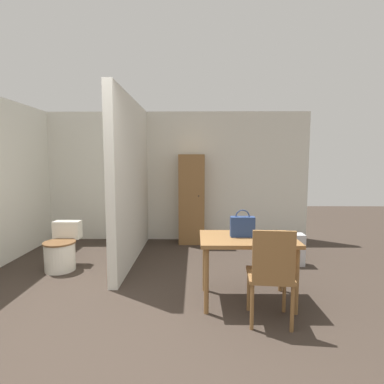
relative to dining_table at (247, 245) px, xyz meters
name	(u,v)px	position (x,y,z in m)	size (l,w,h in m)	color
ground_plane	(122,356)	(-1.16, -0.96, -0.64)	(16.00, 16.00, 0.00)	#382D26
wall_back	(166,177)	(-1.16, 2.69, 0.61)	(5.56, 0.12, 2.50)	silver
partition_wall	(131,181)	(-1.57, 1.45, 0.61)	(0.12, 2.37, 2.50)	silver
dining_table	(247,245)	(0.00, 0.00, 0.00)	(1.03, 0.67, 0.73)	brown
wooden_chair	(271,272)	(0.15, -0.47, -0.12)	(0.46, 0.46, 0.94)	brown
toilet	(62,250)	(-2.51, 0.98, -0.37)	(0.44, 0.59, 0.66)	silver
handbag	(242,226)	(-0.05, 0.03, 0.21)	(0.26, 0.10, 0.30)	navy
wooden_cabinet	(192,199)	(-0.64, 2.41, 0.20)	(0.48, 0.42, 1.68)	brown
space_heater	(295,249)	(0.93, 1.19, -0.40)	(0.26, 0.20, 0.47)	#BCBCC1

